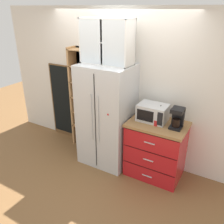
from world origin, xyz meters
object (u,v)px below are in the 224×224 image
Objects in this scene: refrigerator at (107,115)px; chalkboard_menu at (64,102)px; microwave at (153,113)px; bottle_clear at (160,115)px; coffee_maker at (177,118)px; mug_red at (157,123)px; mug_sage at (158,121)px.

chalkboard_menu is at bearing 165.37° from refrigerator.
microwave is 0.11m from bottle_clear.
refrigerator reaches higher than chalkboard_menu.
coffee_maker reaches higher than mug_red.
coffee_maker is 0.31m from mug_red.
mug_sage is at bearing 89.86° from mug_red.
microwave is at bearing 6.78° from refrigerator.
bottle_clear is at bearing 8.69° from microwave.
mug_red is 0.08× the size of chalkboard_menu.
chalkboard_menu reaches higher than mug_sage.
refrigerator reaches higher than mug_red.
mug_red is 0.47× the size of bottle_clear.
microwave is 3.95× the size of mug_sage.
mug_sage is at bearing -88.76° from bottle_clear.
refrigerator is 1.17m from coffee_maker.
microwave reaches higher than mug_red.
refrigerator is 15.47× the size of mug_sage.
refrigerator is at bearing 177.86° from mug_red.
refrigerator reaches higher than microwave.
coffee_maker is at bearing 5.75° from mug_sage.
microwave is 0.29× the size of chalkboard_menu.
bottle_clear is at bearing 91.24° from mug_sage.
coffee_maker is 2.52× the size of mug_red.
refrigerator is at bearing -173.22° from microwave.
coffee_maker reaches higher than bottle_clear.
mug_sage is 0.07× the size of chalkboard_menu.
chalkboard_menu is (-2.10, 0.30, -0.21)m from mug_sage.
mug_red is (0.88, -0.03, 0.10)m from refrigerator.
coffee_maker is 0.28m from bottle_clear.
microwave is at bearing 148.40° from mug_sage.
refrigerator is at bearing -178.60° from mug_sage.
refrigerator is 0.89m from mug_red.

